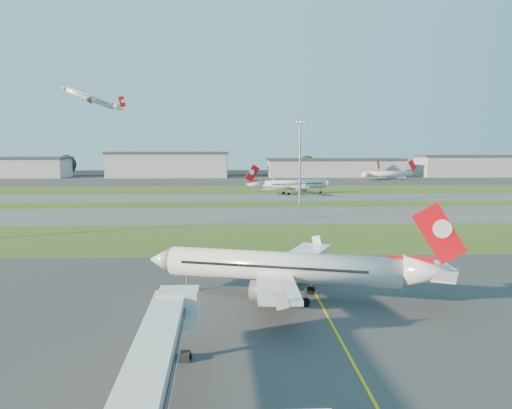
{
  "coord_description": "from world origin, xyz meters",
  "views": [
    {
      "loc": [
        -4.48,
        -44.36,
        17.61
      ],
      "look_at": [
        -0.82,
        48.37,
        7.0
      ],
      "focal_mm": 35.0,
      "sensor_mm": 36.0,
      "label": 1
    }
  ],
  "objects_px": {
    "mini_jet_far": "(391,174)",
    "airliner_parked": "(284,268)",
    "jet_bridge": "(150,373)",
    "airliner_taxiing": "(293,185)",
    "mini_jet_near": "(371,174)",
    "light_mast_centre": "(300,157)"
  },
  "relations": [
    {
      "from": "airliner_taxiing",
      "to": "mini_jet_far",
      "type": "distance_m",
      "value": 103.55
    },
    {
      "from": "airliner_taxiing",
      "to": "mini_jet_near",
      "type": "relative_size",
      "value": 1.26
    },
    {
      "from": "airliner_parked",
      "to": "mini_jet_far",
      "type": "distance_m",
      "value": 227.32
    },
    {
      "from": "jet_bridge",
      "to": "light_mast_centre",
      "type": "relative_size",
      "value": 1.04
    },
    {
      "from": "mini_jet_far",
      "to": "airliner_taxiing",
      "type": "bearing_deg",
      "value": -140.28
    },
    {
      "from": "jet_bridge",
      "to": "mini_jet_far",
      "type": "bearing_deg",
      "value": 69.48
    },
    {
      "from": "mini_jet_far",
      "to": "light_mast_centre",
      "type": "bearing_deg",
      "value": -131.66
    },
    {
      "from": "jet_bridge",
      "to": "airliner_taxiing",
      "type": "height_order",
      "value": "airliner_taxiing"
    },
    {
      "from": "mini_jet_far",
      "to": "airliner_parked",
      "type": "bearing_deg",
      "value": -122.97
    },
    {
      "from": "jet_bridge",
      "to": "airliner_taxiing",
      "type": "bearing_deg",
      "value": 80.44
    },
    {
      "from": "jet_bridge",
      "to": "airliner_parked",
      "type": "relative_size",
      "value": 0.82
    },
    {
      "from": "airliner_taxiing",
      "to": "jet_bridge",
      "type": "bearing_deg",
      "value": 61.33
    },
    {
      "from": "light_mast_centre",
      "to": "mini_jet_near",
      "type": "bearing_deg",
      "value": 65.44
    },
    {
      "from": "jet_bridge",
      "to": "airliner_parked",
      "type": "bearing_deg",
      "value": 68.47
    },
    {
      "from": "jet_bridge",
      "to": "light_mast_centre",
      "type": "distance_m",
      "value": 126.17
    },
    {
      "from": "airliner_parked",
      "to": "light_mast_centre",
      "type": "xyz_separation_m",
      "value": [
        13.96,
        95.74,
        11.11
      ]
    },
    {
      "from": "mini_jet_near",
      "to": "mini_jet_far",
      "type": "distance_m",
      "value": 10.58
    },
    {
      "from": "jet_bridge",
      "to": "mini_jet_near",
      "type": "relative_size",
      "value": 1.07
    },
    {
      "from": "jet_bridge",
      "to": "mini_jet_far",
      "type": "xyz_separation_m",
      "value": [
        90.05,
        240.56,
        -0.73
      ]
    },
    {
      "from": "airliner_parked",
      "to": "light_mast_centre",
      "type": "relative_size",
      "value": 1.28
    },
    {
      "from": "mini_jet_near",
      "to": "light_mast_centre",
      "type": "relative_size",
      "value": 0.97
    },
    {
      "from": "jet_bridge",
      "to": "airliner_taxiing",
      "type": "relative_size",
      "value": 0.85
    }
  ]
}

